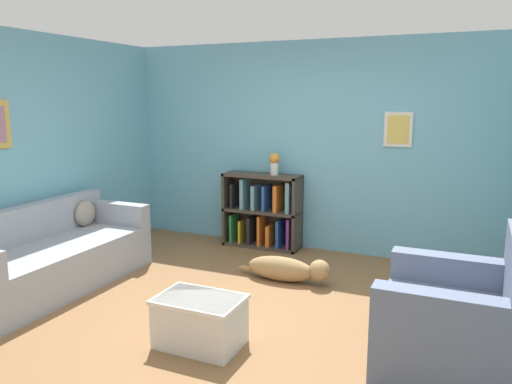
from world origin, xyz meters
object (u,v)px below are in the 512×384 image
couch (50,258)px  coffee_table (200,320)px  dog (287,269)px  bookshelf (263,212)px  recliner_chair (462,321)px  vase (274,163)px

couch → coffee_table: bearing=-12.9°
coffee_table → dog: coffee_table is taller
bookshelf → recliner_chair: bearing=-41.5°
recliner_chair → dog: 2.05m
bookshelf → coffee_table: (0.59, -2.64, -0.25)m
recliner_chair → vase: size_ratio=3.71×
dog → vase: 1.55m
dog → coffee_table: bearing=-95.3°
vase → couch: bearing=-126.3°
coffee_table → dog: bearing=84.7°
couch → bookshelf: size_ratio=2.09×
dog → vase: vase is taller
couch → recliner_chair: (3.88, 0.01, 0.05)m
couch → recliner_chair: 3.88m
bookshelf → couch: bearing=-123.3°
recliner_chair → coffee_table: bearing=-165.8°
bookshelf → recliner_chair: recliner_chair is taller
bookshelf → coffee_table: bookshelf is taller
coffee_table → vase: vase is taller
recliner_chair → coffee_table: size_ratio=1.54×
couch → bookshelf: 2.61m
recliner_chair → bookshelf: bearing=138.5°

